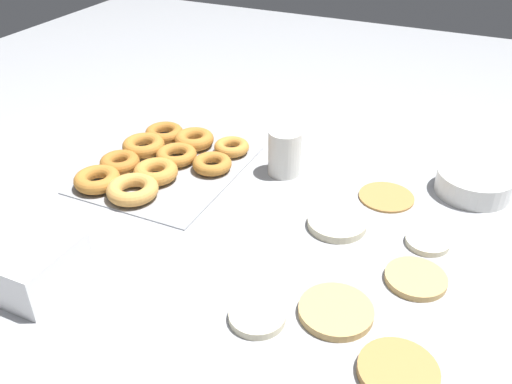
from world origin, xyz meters
TOP-DOWN VIEW (x-y plane):
  - ground_plane at (0.00, 0.00)m, footprint 3.00×3.00m
  - pancake_0 at (0.16, 0.11)m, footprint 0.12×0.12m
  - pancake_1 at (0.03, 0.21)m, footprint 0.10×0.10m
  - pancake_2 at (-0.07, 0.04)m, footprint 0.11×0.11m
  - pancake_3 at (0.24, 0.23)m, footprint 0.11×0.11m
  - pancake_4 at (0.22, 0.01)m, footprint 0.09×0.09m
  - pancake_5 at (-0.08, 0.21)m, footprint 0.08×0.08m
  - pancake_6 at (-0.21, 0.11)m, footprint 0.12×0.12m
  - donut_tray at (-0.11, -0.39)m, footprint 0.37×0.31m
  - batter_bowl at (-0.30, 0.27)m, footprint 0.16×0.16m
  - container_stack at (0.30, -0.37)m, footprint 0.14×0.13m
  - paper_cup at (-0.21, -0.13)m, footprint 0.07×0.07m

SIDE VIEW (x-z plane):
  - ground_plane at x=0.00m, z-range 0.00..0.00m
  - pancake_6 at x=-0.21m, z-range 0.00..0.01m
  - pancake_5 at x=-0.08m, z-range 0.00..0.01m
  - pancake_1 at x=0.03m, z-range 0.00..0.01m
  - pancake_4 at x=0.22m, z-range 0.00..0.01m
  - pancake_0 at x=0.16m, z-range 0.00..0.01m
  - pancake_3 at x=0.24m, z-range 0.00..0.01m
  - pancake_2 at x=-0.07m, z-range 0.00..0.02m
  - donut_tray at x=-0.11m, z-range 0.00..0.04m
  - batter_bowl at x=-0.30m, z-range 0.00..0.05m
  - container_stack at x=0.30m, z-range 0.00..0.08m
  - paper_cup at x=-0.21m, z-range 0.00..0.10m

